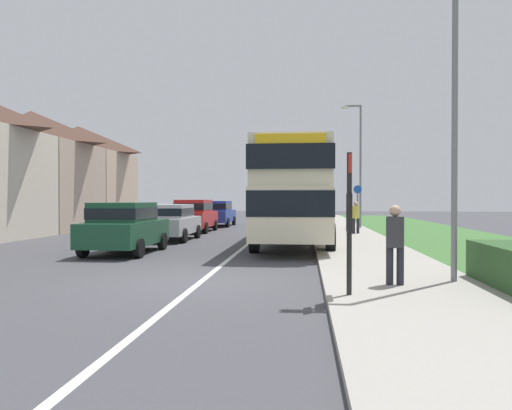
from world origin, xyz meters
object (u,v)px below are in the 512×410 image
Objects in this scene: parked_car_silver at (172,220)px; pedestrian_at_stop at (395,241)px; double_decker_bus at (294,190)px; street_lamp_near at (450,69)px; parked_car_red at (194,214)px; cycle_route_sign at (358,206)px; bus_stop_sign at (349,213)px; street_lamp_mid at (359,158)px; pedestrian_walking_away at (356,216)px; parked_car_dark_green at (125,226)px; parked_car_blue at (217,212)px.

pedestrian_at_stop reaches higher than parked_car_silver.
street_lamp_near is (3.33, -8.52, 2.28)m from double_decker_bus.
cycle_route_sign is (8.78, 1.00, 0.48)m from parked_car_red.
bus_stop_sign is 1.03× the size of cycle_route_sign.
cycle_route_sign is 0.35× the size of street_lamp_mid.
parked_car_red is at bearing 111.43° from bus_stop_sign.
bus_stop_sign is (6.69, -17.04, 0.59)m from parked_car_red.
parked_car_red is 8.85m from cycle_route_sign.
pedestrian_at_stop is 1.00× the size of pedestrian_walking_away.
bus_stop_sign is at bearing -45.49° from parked_car_dark_green.
bus_stop_sign is (6.63, -6.75, 0.62)m from parked_car_dark_green.
cycle_route_sign reaches higher than pedestrian_at_stop.
parked_car_silver is at bearing -143.73° from cycle_route_sign.
double_decker_bus is 13.60m from parked_car_blue.
street_lamp_near is at bearing -60.21° from parked_car_red.
parked_car_red is at bearing 90.32° from parked_car_dark_green.
parked_car_blue is 11.07m from pedestrian_walking_away.
cycle_route_sign is at bearing 6.50° from parked_car_red.
cycle_route_sign is (1.11, 16.98, 0.45)m from pedestrian_at_stop.
parked_car_silver is at bearing 162.85° from double_decker_bus.
pedestrian_walking_away is (0.72, 14.06, 0.00)m from pedestrian_at_stop.
bus_stop_sign reaches higher than pedestrian_at_stop.
cycle_route_sign is (0.40, 2.92, 0.45)m from pedestrian_walking_away.
street_lamp_near reaches higher than bus_stop_sign.
parked_car_blue is at bearing 112.94° from double_decker_bus.
parked_car_dark_green is at bearing -124.28° from street_lamp_mid.
double_decker_bus is 5.87m from pedestrian_walking_away.
parked_car_red reaches higher than parked_car_blue.
parked_car_silver is at bearing 124.81° from pedestrian_at_stop.
parked_car_blue is 0.57× the size of street_lamp_near.
street_lamp_near is (2.15, 1.61, 2.88)m from bus_stop_sign.
street_lamp_mid reaches higher than double_decker_bus.
parked_car_dark_green is at bearing -89.68° from parked_car_red.
pedestrian_at_stop is at bearing -76.63° from double_decker_bus.
double_decker_bus is at bearing -51.44° from parked_car_red.
double_decker_bus is at bearing -112.46° from cycle_route_sign.
street_lamp_mid is at bearing 17.66° from parked_car_red.
pedestrian_at_stop is (2.16, -9.07, -1.17)m from double_decker_bus.
parked_car_dark_green is at bearing 143.22° from pedestrian_at_stop.
parked_car_silver is 13.04m from pedestrian_at_stop.
bus_stop_sign is at bearing -96.61° from cycle_route_sign.
parked_car_dark_green is 1.57× the size of cycle_route_sign.
double_decker_bus is at bearing 103.37° from pedestrian_at_stop.
pedestrian_walking_away is at bearing 91.91° from street_lamp_near.
parked_car_dark_green is 0.55× the size of street_lamp_mid.
parked_car_silver is 2.42× the size of pedestrian_walking_away.
parked_car_silver is at bearing 130.30° from street_lamp_near.
street_lamp_near is (0.45, -13.51, 3.45)m from pedestrian_walking_away.
parked_car_silver is (0.17, 5.01, -0.06)m from parked_car_dark_green.
pedestrian_at_stop is (7.61, -5.69, 0.06)m from parked_car_dark_green.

